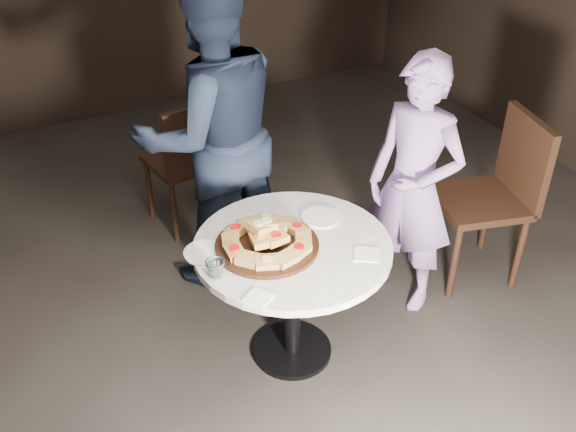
% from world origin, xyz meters
% --- Properties ---
extents(floor, '(7.00, 7.00, 0.00)m').
position_xyz_m(floor, '(0.00, 0.00, 0.00)').
color(floor, black).
rests_on(floor, ground).
extents(table, '(1.01, 1.01, 0.72)m').
position_xyz_m(table, '(0.09, 0.01, 0.59)').
color(table, black).
rests_on(table, ground).
extents(serving_board, '(0.52, 0.52, 0.02)m').
position_xyz_m(serving_board, '(-0.03, 0.03, 0.73)').
color(serving_board, black).
rests_on(serving_board, table).
extents(focaccia_pile, '(0.44, 0.44, 0.12)m').
position_xyz_m(focaccia_pile, '(-0.03, 0.04, 0.78)').
color(focaccia_pile, '#AC7E42').
rests_on(focaccia_pile, serving_board).
extents(plate_left, '(0.20, 0.20, 0.01)m').
position_xyz_m(plate_left, '(-0.32, 0.12, 0.73)').
color(plate_left, white).
rests_on(plate_left, table).
extents(plate_right, '(0.26, 0.26, 0.01)m').
position_xyz_m(plate_right, '(0.32, 0.14, 0.73)').
color(plate_right, white).
rests_on(plate_right, table).
extents(water_glass, '(0.10, 0.10, 0.08)m').
position_xyz_m(water_glass, '(-0.33, -0.06, 0.76)').
color(water_glass, silver).
rests_on(water_glass, table).
extents(napkin_near, '(0.15, 0.15, 0.01)m').
position_xyz_m(napkin_near, '(-0.22, -0.28, 0.72)').
color(napkin_near, white).
rests_on(napkin_near, table).
extents(napkin_far, '(0.16, 0.16, 0.01)m').
position_xyz_m(napkin_far, '(0.36, -0.23, 0.72)').
color(napkin_far, white).
rests_on(napkin_far, table).
extents(chair_far, '(0.51, 0.52, 0.94)m').
position_xyz_m(chair_far, '(0.03, 1.39, 0.54)').
color(chair_far, black).
rests_on(chair_far, ground).
extents(chair_right, '(0.61, 0.59, 1.03)m').
position_xyz_m(chair_right, '(1.50, 0.12, 0.60)').
color(chair_right, black).
rests_on(chair_right, ground).
extents(diner_navy, '(0.94, 0.74, 1.88)m').
position_xyz_m(diner_navy, '(0.02, 0.86, 0.94)').
color(diner_navy, black).
rests_on(diner_navy, ground).
extents(diner_teal, '(0.55, 0.64, 1.49)m').
position_xyz_m(diner_teal, '(0.90, 0.15, 0.74)').
color(diner_teal, '#866EAD').
rests_on(diner_teal, ground).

